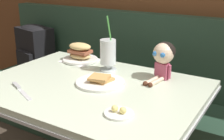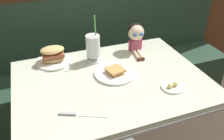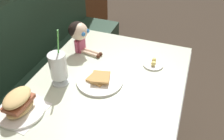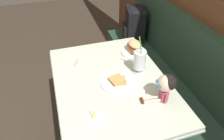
{
  "view_description": "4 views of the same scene",
  "coord_description": "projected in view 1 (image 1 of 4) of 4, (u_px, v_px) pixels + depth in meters",
  "views": [
    {
      "loc": [
        0.8,
        -0.92,
        1.29
      ],
      "look_at": [
        0.12,
        0.2,
        0.83
      ],
      "focal_mm": 46.53,
      "sensor_mm": 36.0,
      "label": 1
    },
    {
      "loc": [
        -0.38,
        -0.87,
        1.52
      ],
      "look_at": [
        -0.0,
        0.15,
        0.82
      ],
      "focal_mm": 37.5,
      "sensor_mm": 36.0,
      "label": 2
    },
    {
      "loc": [
        -0.83,
        -0.17,
        1.56
      ],
      "look_at": [
        0.03,
        0.15,
        0.84
      ],
      "focal_mm": 37.19,
      "sensor_mm": 36.0,
      "label": 3
    },
    {
      "loc": [
        1.07,
        -0.15,
        1.73
      ],
      "look_at": [
        -0.01,
        0.19,
        0.83
      ],
      "focal_mm": 32.76,
      "sensor_mm": 36.0,
      "label": 4
    }
  ],
  "objects": [
    {
      "name": "booth_bench",
      "position": [
        142.0,
        110.0,
        2.1
      ],
      "size": [
        2.6,
        0.48,
        1.0
      ],
      "color": "#233D2D",
      "rests_on": "ground"
    },
    {
      "name": "diner_table",
      "position": [
        91.0,
        119.0,
        1.52
      ],
      "size": [
        1.11,
        0.81,
        0.74
      ],
      "color": "beige",
      "rests_on": "ground"
    },
    {
      "name": "toast_plate",
      "position": [
        100.0,
        82.0,
        1.47
      ],
      "size": [
        0.25,
        0.25,
        0.04
      ],
      "color": "white",
      "rests_on": "diner_table"
    },
    {
      "name": "milkshake_glass",
      "position": [
        108.0,
        54.0,
        1.63
      ],
      "size": [
        0.1,
        0.1,
        0.31
      ],
      "color": "silver",
      "rests_on": "diner_table"
    },
    {
      "name": "sandwich_plate",
      "position": [
        80.0,
        54.0,
        1.82
      ],
      "size": [
        0.22,
        0.22,
        0.12
      ],
      "color": "white",
      "rests_on": "diner_table"
    },
    {
      "name": "butter_saucer",
      "position": [
        119.0,
        113.0,
        1.15
      ],
      "size": [
        0.12,
        0.12,
        0.04
      ],
      "color": "white",
      "rests_on": "diner_table"
    },
    {
      "name": "butter_knife",
      "position": [
        19.0,
        88.0,
        1.41
      ],
      "size": [
        0.22,
        0.11,
        0.01
      ],
      "color": "silver",
      "rests_on": "diner_table"
    },
    {
      "name": "seated_doll",
      "position": [
        163.0,
        55.0,
        1.5
      ],
      "size": [
        0.13,
        0.23,
        0.2
      ],
      "color": "#B74C6B",
      "rests_on": "diner_table"
    },
    {
      "name": "backpack",
      "position": [
        35.0,
        48.0,
        2.47
      ],
      "size": [
        0.34,
        0.3,
        0.41
      ],
      "color": "black",
      "rests_on": "booth_bench"
    }
  ]
}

